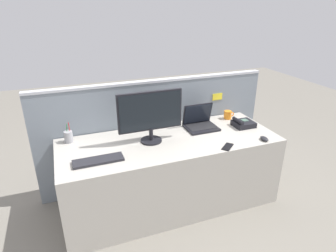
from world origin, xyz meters
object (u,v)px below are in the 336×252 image
object	(u,v)px
desktop_monitor	(150,114)
cell_phone_black_slab	(228,147)
pen_cup	(69,137)
desk_phone	(243,124)
laptop	(200,122)
keyboard_main	(98,160)
coffee_mug	(228,115)
computer_mouse_right_hand	(264,139)

from	to	relation	value
desktop_monitor	cell_phone_black_slab	world-z (taller)	desktop_monitor
pen_cup	cell_phone_black_slab	distance (m)	1.44
desk_phone	cell_phone_black_slab	size ratio (longest dim) A/B	1.41
desktop_monitor	desk_phone	distance (m)	1.02
laptop	pen_cup	world-z (taller)	laptop
desk_phone	pen_cup	world-z (taller)	pen_cup
desktop_monitor	keyboard_main	xyz separation A→B (m)	(-0.51, -0.21, -0.26)
cell_phone_black_slab	coffee_mug	bearing A→B (deg)	107.90
desktop_monitor	coffee_mug	distance (m)	1.01
pen_cup	coffee_mug	bearing A→B (deg)	-0.40
laptop	desk_phone	bearing A→B (deg)	-17.80
keyboard_main	cell_phone_black_slab	size ratio (longest dim) A/B	2.80
computer_mouse_right_hand	pen_cup	bearing A→B (deg)	165.49
desktop_monitor	cell_phone_black_slab	bearing A→B (deg)	-31.21
desktop_monitor	pen_cup	world-z (taller)	desktop_monitor
laptop	desk_phone	size ratio (longest dim) A/B	1.54
desktop_monitor	cell_phone_black_slab	size ratio (longest dim) A/B	4.10
computer_mouse_right_hand	pen_cup	xyz separation A→B (m)	(-1.70, 0.60, 0.04)
desktop_monitor	desk_phone	xyz separation A→B (m)	(0.99, -0.01, -0.24)
laptop	coffee_mug	bearing A→B (deg)	14.78
desktop_monitor	cell_phone_black_slab	distance (m)	0.75
desk_phone	computer_mouse_right_hand	distance (m)	0.35
pen_cup	coffee_mug	size ratio (longest dim) A/B	1.59
desktop_monitor	computer_mouse_right_hand	world-z (taller)	desktop_monitor
laptop	desk_phone	xyz separation A→B (m)	(0.43, -0.14, -0.03)
computer_mouse_right_hand	pen_cup	world-z (taller)	pen_cup
desk_phone	computer_mouse_right_hand	size ratio (longest dim) A/B	2.04
desk_phone	keyboard_main	world-z (taller)	desk_phone
laptop	keyboard_main	bearing A→B (deg)	-162.65
laptop	coffee_mug	xyz separation A→B (m)	(0.39, 0.10, -0.01)
desk_phone	keyboard_main	bearing A→B (deg)	-172.47
desktop_monitor	coffee_mug	world-z (taller)	desktop_monitor
computer_mouse_right_hand	coffee_mug	size ratio (longest dim) A/B	0.83
laptop	computer_mouse_right_hand	bearing A→B (deg)	-48.57
desk_phone	computer_mouse_right_hand	world-z (taller)	desk_phone
desk_phone	keyboard_main	xyz separation A→B (m)	(-1.50, -0.20, -0.02)
cell_phone_black_slab	coffee_mug	xyz separation A→B (m)	(0.36, 0.59, 0.04)
keyboard_main	coffee_mug	distance (m)	1.54
laptop	computer_mouse_right_hand	world-z (taller)	laptop
desktop_monitor	laptop	xyz separation A→B (m)	(0.56, 0.12, -0.21)
laptop	pen_cup	bearing A→B (deg)	174.81
desktop_monitor	coffee_mug	size ratio (longest dim) A/B	4.95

